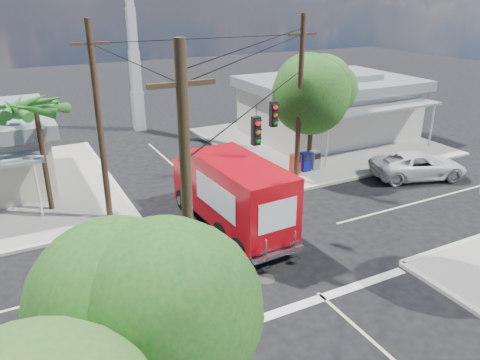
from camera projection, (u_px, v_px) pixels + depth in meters
ground at (262, 243)px, 19.88m from camera, size 120.00×120.00×0.00m
sidewalk_ne at (318, 141)px, 33.48m from camera, size 14.12×14.12×0.14m
road_markings at (280, 260)px, 18.66m from camera, size 32.00×32.00×0.01m
building_ne at (329, 105)px, 34.23m from camera, size 11.80×10.20×4.50m
radio_tower at (134, 56)px, 34.50m from camera, size 0.80×0.80×17.00m
tree_sw_front at (147, 301)px, 9.06m from camera, size 3.88×3.78×6.03m
tree_ne_front at (313, 90)px, 26.77m from camera, size 4.21×4.14×6.66m
tree_ne_back at (326, 90)px, 29.91m from camera, size 3.77×3.66×5.82m
palm_nw_front at (36, 110)px, 20.99m from camera, size 3.01×3.08×5.59m
utility_poles at (210, 133)px, 18.79m from camera, size 12.00×10.68×9.00m
vending_boxes at (305, 162)px, 27.52m from camera, size 1.90×0.50×1.10m
delivery_truck at (232, 194)px, 20.54m from camera, size 2.83×7.88×3.36m
parked_car at (418, 165)px, 26.78m from camera, size 5.89×4.02×1.50m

